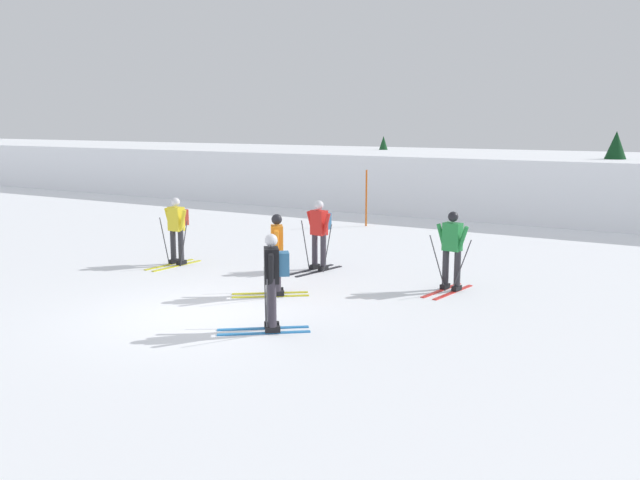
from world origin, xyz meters
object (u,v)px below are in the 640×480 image
skier_red (320,231)px  trail_marker_pole (366,198)px  skier_orange (277,252)px  conifer_far_right (614,166)px  skier_yellow (177,227)px  conifer_far_left (383,160)px  skier_green (452,249)px  skier_black (273,277)px

skier_red → trail_marker_pole: 7.25m
skier_orange → conifer_far_right: bearing=73.3°
trail_marker_pole → skier_red: bearing=-72.2°
skier_yellow → trail_marker_pole: bearing=81.6°
skier_red → skier_yellow: bearing=-159.6°
conifer_far_left → conifer_far_right: 10.81m
skier_orange → trail_marker_pole: trail_marker_pole is taller
trail_marker_pole → conifer_far_left: conifer_far_left is taller
conifer_far_left → skier_orange: bearing=-71.3°
conifer_far_left → conifer_far_right: (10.41, -2.90, 0.24)m
skier_orange → conifer_far_right: 15.47m
skier_yellow → skier_orange: bearing=-18.4°
trail_marker_pole → conifer_far_right: (7.15, 5.30, 1.04)m
skier_red → conifer_far_left: bearing=110.0°
skier_green → skier_red: bearing=174.2°
conifer_far_left → conifer_far_right: size_ratio=0.89×
trail_marker_pole → skier_yellow: bearing=-98.4°
trail_marker_pole → conifer_far_left: size_ratio=0.67×
skier_yellow → conifer_far_left: (-2.06, 16.37, 0.81)m
skier_yellow → trail_marker_pole: size_ratio=0.88×
skier_yellow → conifer_far_left: size_ratio=0.59×
skier_yellow → conifer_far_left: conifer_far_left is taller
conifer_far_right → conifer_far_left: bearing=164.5°
conifer_far_left → skier_black: bearing=-69.7°
skier_green → skier_black: bearing=-110.8°
trail_marker_pole → conifer_far_right: size_ratio=0.60×
skier_yellow → skier_red: bearing=20.4°
skier_black → skier_red: same height
skier_green → conifer_far_left: 17.88m
skier_black → skier_yellow: same height
skier_orange → conifer_far_left: size_ratio=0.59×
skier_black → skier_orange: 2.50m
skier_green → skier_orange: size_ratio=1.00×
skier_orange → skier_black: bearing=-57.3°
skier_black → skier_green: same height
trail_marker_pole → skier_green: bearing=-51.8°
skier_black → skier_green: bearing=69.2°
skier_orange → skier_red: bearing=100.7°
conifer_far_left → conifer_far_right: conifer_far_right is taller
skier_yellow → conifer_far_right: bearing=58.2°
skier_green → skier_red: 3.50m
conifer_far_right → trail_marker_pole: bearing=-143.4°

